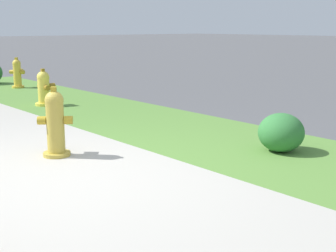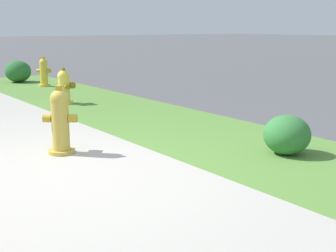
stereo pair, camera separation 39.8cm
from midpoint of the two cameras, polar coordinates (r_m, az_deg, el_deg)
ground_plane at (r=4.54m, az=-14.60°, el=-6.09°), size 120.00×120.00×0.00m
sidewalk_pavement at (r=4.54m, az=-14.60°, el=-6.03°), size 18.00×2.27×0.01m
grass_verge at (r=5.78m, az=5.05°, el=-1.80°), size 18.00×2.07×0.01m
fire_hydrant_far_end at (r=5.19m, az=-15.72°, el=0.29°), size 0.34×0.35×0.76m
fire_hydrant_near_corner at (r=11.28m, az=-18.87°, el=6.08°), size 0.34×0.33×0.69m
fire_hydrant_mid_block at (r=8.63m, az=-16.18°, el=4.44°), size 0.39×0.37×0.66m
shrub_bush_mid_verge at (r=5.33m, az=11.57°, el=-0.80°), size 0.52×0.52×0.44m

